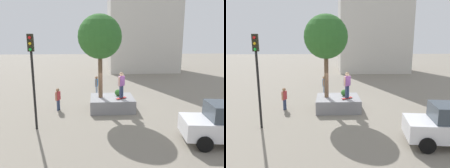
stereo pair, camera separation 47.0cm
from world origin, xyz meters
TOP-DOWN VIEW (x-y plane):
  - ground_plane at (0.00, 0.00)m, footprint 120.00×120.00m
  - planter_ledge at (0.23, 0.09)m, footprint 2.88×2.47m
  - plaza_tree at (1.00, 0.07)m, footprint 2.83×2.83m
  - boxwood_shrub at (-0.20, -0.21)m, footprint 0.44×0.44m
  - skateboard at (-0.34, 0.59)m, footprint 0.77×0.63m
  - skateboarder at (-0.34, 0.59)m, footprint 0.46×0.46m
  - traffic_light_corner at (4.46, 3.11)m, footprint 0.30×0.35m
  - pedestrian_crossing at (1.26, -3.85)m, footprint 0.26×0.55m
  - bystander_watching at (3.83, 0.06)m, footprint 0.29×0.49m
  - plaza_lowrise_south at (-5.71, -19.15)m, footprint 9.94×8.13m

SIDE VIEW (x-z plane):
  - ground_plane at x=0.00m, z-range 0.00..0.00m
  - planter_ledge at x=0.23m, z-range 0.00..0.85m
  - bystander_watching at x=3.83m, z-range 0.12..1.62m
  - skateboard at x=-0.34m, z-range 0.87..0.94m
  - pedestrian_crossing at x=1.26m, z-range 0.13..1.76m
  - boxwood_shrub at x=-0.20m, z-range 0.85..1.29m
  - skateboarder at x=-0.34m, z-range 1.05..2.75m
  - traffic_light_corner at x=4.46m, z-range 0.87..5.78m
  - plaza_tree at x=1.00m, z-range 2.11..7.51m
  - plaza_lowrise_south at x=-5.71m, z-range 0.00..18.47m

